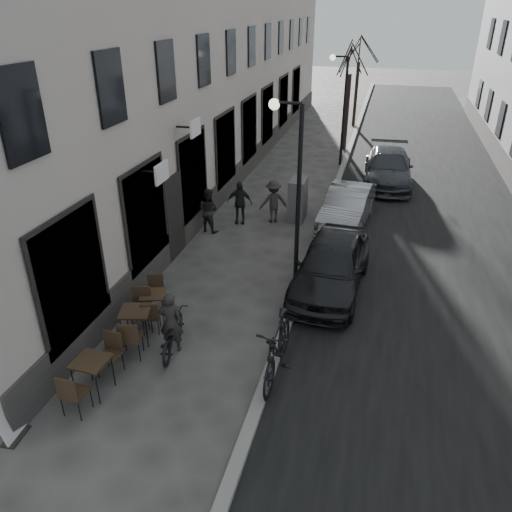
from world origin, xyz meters
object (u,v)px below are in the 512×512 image
at_px(car_mid, 347,206).
at_px(bistro_set_a, 93,373).
at_px(streetlamp_near, 293,176).
at_px(car_far, 388,168).
at_px(bistro_set_b, 136,322).
at_px(pedestrian_mid, 273,202).
at_px(car_near, 331,265).
at_px(streetlamp_far, 341,99).
at_px(utility_cabinet, 298,199).
at_px(bistro_set_c, 153,303).
at_px(tree_far, 360,49).
at_px(bicycle, 172,333).
at_px(sign_board, 9,420).
at_px(pedestrian_near, 208,210).
at_px(moped, 277,348).
at_px(tree_near, 351,58).
at_px(pedestrian_far, 239,203).

bearing_deg(car_mid, bistro_set_a, -106.32).
xyz_separation_m(streetlamp_near, car_far, (2.47, 9.67, -2.44)).
bearing_deg(bistro_set_b, car_far, 51.96).
xyz_separation_m(pedestrian_mid, car_near, (2.60, -4.30, -0.03)).
height_order(streetlamp_far, utility_cabinet, streetlamp_far).
distance_m(bistro_set_a, pedestrian_mid, 9.80).
distance_m(bistro_set_c, utility_cabinet, 7.74).
bearing_deg(bistro_set_a, tree_far, 86.66).
bearing_deg(car_mid, car_far, 81.41).
relative_size(bicycle, car_far, 0.35).
relative_size(streetlamp_near, streetlamp_far, 1.00).
height_order(sign_board, pedestrian_mid, pedestrian_mid).
bearing_deg(streetlamp_near, tree_far, 89.80).
height_order(streetlamp_far, pedestrian_mid, streetlamp_far).
relative_size(tree_far, bicycle, 3.27).
distance_m(tree_far, pedestrian_mid, 17.33).
bearing_deg(bistro_set_a, bicycle, 63.76).
relative_size(tree_far, pedestrian_near, 3.66).
xyz_separation_m(bistro_set_b, moped, (3.46, -0.35, 0.19)).
xyz_separation_m(bistro_set_b, bistro_set_c, (-0.00, 0.92, -0.05)).
xyz_separation_m(utility_cabinet, car_mid, (1.80, -0.01, -0.09)).
bearing_deg(car_near, tree_far, 96.74).
bearing_deg(sign_board, car_mid, 62.18).
distance_m(pedestrian_near, moped, 7.86).
xyz_separation_m(bicycle, car_mid, (3.17, 8.41, 0.22)).
relative_size(pedestrian_near, car_far, 0.32).
bearing_deg(pedestrian_near, streetlamp_far, -96.07).
bearing_deg(streetlamp_far, car_mid, -80.95).
height_order(tree_far, bistro_set_b, tree_far).
relative_size(tree_far, car_far, 1.15).
xyz_separation_m(bistro_set_a, bicycle, (0.98, 1.73, -0.04)).
bearing_deg(bistro_set_b, utility_cabinet, 58.51).
distance_m(bicycle, moped, 2.54).
xyz_separation_m(tree_near, bistro_set_b, (-3.01, -18.65, -4.15)).
height_order(streetlamp_near, sign_board, streetlamp_near).
xyz_separation_m(bistro_set_c, car_far, (5.41, 12.39, 0.26)).
bearing_deg(pedestrian_near, streetlamp_near, 155.15).
height_order(car_mid, car_far, car_far).
height_order(tree_far, car_mid, tree_far).
bearing_deg(bicycle, moped, 164.82).
height_order(bistro_set_c, car_far, car_far).
bearing_deg(car_far, bistro_set_b, -113.63).
bearing_deg(pedestrian_far, streetlamp_far, 64.37).
relative_size(bistro_set_b, utility_cabinet, 1.13).
distance_m(car_far, moped, 13.80).
height_order(tree_near, tree_far, same).
height_order(bistro_set_c, sign_board, sign_board).
distance_m(streetlamp_near, bistro_set_a, 6.79).
relative_size(tree_near, car_mid, 1.39).
xyz_separation_m(bistro_set_b, sign_board, (-0.89, -3.30, -0.12)).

